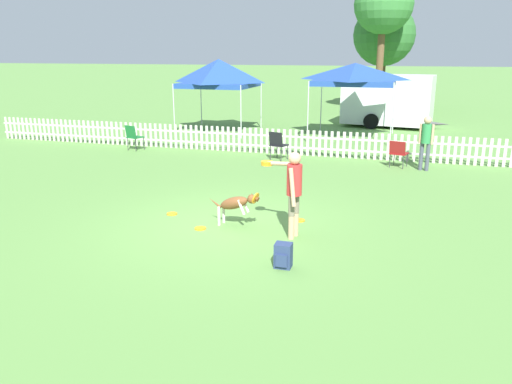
{
  "coord_description": "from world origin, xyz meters",
  "views": [
    {
      "loc": [
        3.21,
        -8.86,
        3.35
      ],
      "look_at": [
        0.61,
        -0.09,
        0.77
      ],
      "focal_mm": 35.0,
      "sensor_mm": 36.0,
      "label": 1
    }
  ],
  "objects_px": {
    "frisbee_midfield": "(172,214)",
    "backpack_on_grass": "(283,256)",
    "folding_chair_green_right": "(278,143)",
    "canopy_tent_secondary": "(219,73)",
    "handler_person": "(292,184)",
    "spectator_standing": "(426,138)",
    "tree_right_grove": "(384,5)",
    "frisbee_near_dog": "(299,220)",
    "tree_left_grove": "(384,35)",
    "frisbee_near_handler": "(200,228)",
    "canopy_tent_main": "(355,74)",
    "folding_chair_center": "(133,135)",
    "leaping_dog": "(236,203)",
    "folding_chair_blue_left": "(398,152)",
    "equipment_trailer": "(388,100)"
  },
  "relations": [
    {
      "from": "frisbee_midfield",
      "to": "folding_chair_blue_left",
      "type": "relative_size",
      "value": 0.28
    },
    {
      "from": "handler_person",
      "to": "backpack_on_grass",
      "type": "bearing_deg",
      "value": -161.25
    },
    {
      "from": "folding_chair_blue_left",
      "to": "folding_chair_center",
      "type": "bearing_deg",
      "value": 14.98
    },
    {
      "from": "folding_chair_blue_left",
      "to": "canopy_tent_main",
      "type": "relative_size",
      "value": 0.26
    },
    {
      "from": "tree_left_grove",
      "to": "frisbee_near_handler",
      "type": "bearing_deg",
      "value": -94.99
    },
    {
      "from": "leaping_dog",
      "to": "canopy_tent_secondary",
      "type": "height_order",
      "value": "canopy_tent_secondary"
    },
    {
      "from": "frisbee_near_dog",
      "to": "canopy_tent_main",
      "type": "relative_size",
      "value": 0.07
    },
    {
      "from": "canopy_tent_main",
      "to": "equipment_trailer",
      "type": "xyz_separation_m",
      "value": [
        1.19,
        3.58,
        -1.27
      ]
    },
    {
      "from": "folding_chair_blue_left",
      "to": "folding_chair_green_right",
      "type": "xyz_separation_m",
      "value": [
        -3.71,
        0.02,
        0.07
      ]
    },
    {
      "from": "frisbee_midfield",
      "to": "tree_right_grove",
      "type": "height_order",
      "value": "tree_right_grove"
    },
    {
      "from": "backpack_on_grass",
      "to": "tree_left_grove",
      "type": "height_order",
      "value": "tree_left_grove"
    },
    {
      "from": "frisbee_near_dog",
      "to": "canopy_tent_main",
      "type": "bearing_deg",
      "value": 90.37
    },
    {
      "from": "spectator_standing",
      "to": "tree_right_grove",
      "type": "distance_m",
      "value": 15.64
    },
    {
      "from": "frisbee_midfield",
      "to": "spectator_standing",
      "type": "distance_m",
      "value": 7.92
    },
    {
      "from": "canopy_tent_main",
      "to": "tree_left_grove",
      "type": "relative_size",
      "value": 0.5
    },
    {
      "from": "leaping_dog",
      "to": "canopy_tent_secondary",
      "type": "distance_m",
      "value": 12.51
    },
    {
      "from": "frisbee_near_handler",
      "to": "spectator_standing",
      "type": "xyz_separation_m",
      "value": [
        4.32,
        6.52,
        0.94
      ]
    },
    {
      "from": "handler_person",
      "to": "canopy_tent_secondary",
      "type": "xyz_separation_m",
      "value": [
        -5.8,
        11.68,
        1.46
      ]
    },
    {
      "from": "canopy_tent_main",
      "to": "tree_right_grove",
      "type": "bearing_deg",
      "value": 87.39
    },
    {
      "from": "frisbee_near_handler",
      "to": "frisbee_near_dog",
      "type": "xyz_separation_m",
      "value": [
        1.77,
        1.03,
        0.0
      ]
    },
    {
      "from": "equipment_trailer",
      "to": "tree_right_grove",
      "type": "xyz_separation_m",
      "value": [
        -0.76,
        5.85,
        4.56
      ]
    },
    {
      "from": "folding_chair_green_right",
      "to": "frisbee_midfield",
      "type": "bearing_deg",
      "value": 100.03
    },
    {
      "from": "frisbee_midfield",
      "to": "folding_chair_green_right",
      "type": "bearing_deg",
      "value": 82.34
    },
    {
      "from": "frisbee_near_dog",
      "to": "tree_right_grove",
      "type": "distance_m",
      "value": 21.01
    },
    {
      "from": "folding_chair_blue_left",
      "to": "canopy_tent_secondary",
      "type": "xyz_separation_m",
      "value": [
        -7.58,
        5.11,
        1.99
      ]
    },
    {
      "from": "handler_person",
      "to": "backpack_on_grass",
      "type": "xyz_separation_m",
      "value": [
        0.17,
        -1.4,
        -0.81
      ]
    },
    {
      "from": "handler_person",
      "to": "folding_chair_blue_left",
      "type": "bearing_deg",
      "value": -3.49
    },
    {
      "from": "frisbee_near_dog",
      "to": "tree_left_grove",
      "type": "bearing_deg",
      "value": 89.14
    },
    {
      "from": "tree_left_grove",
      "to": "equipment_trailer",
      "type": "bearing_deg",
      "value": -84.97
    },
    {
      "from": "frisbee_midfield",
      "to": "canopy_tent_secondary",
      "type": "xyz_separation_m",
      "value": [
        -3.06,
        11.1,
        2.47
      ]
    },
    {
      "from": "frisbee_midfield",
      "to": "canopy_tent_main",
      "type": "relative_size",
      "value": 0.07
    },
    {
      "from": "folding_chair_blue_left",
      "to": "spectator_standing",
      "type": "bearing_deg",
      "value": -175.72
    },
    {
      "from": "spectator_standing",
      "to": "tree_right_grove",
      "type": "height_order",
      "value": "tree_right_grove"
    },
    {
      "from": "frisbee_near_handler",
      "to": "tree_left_grove",
      "type": "height_order",
      "value": "tree_left_grove"
    },
    {
      "from": "canopy_tent_secondary",
      "to": "spectator_standing",
      "type": "height_order",
      "value": "canopy_tent_secondary"
    },
    {
      "from": "frisbee_midfield",
      "to": "tree_right_grove",
      "type": "bearing_deg",
      "value": 81.53
    },
    {
      "from": "folding_chair_blue_left",
      "to": "canopy_tent_secondary",
      "type": "bearing_deg",
      "value": -17.94
    },
    {
      "from": "folding_chair_green_right",
      "to": "canopy_tent_secondary",
      "type": "height_order",
      "value": "canopy_tent_secondary"
    },
    {
      "from": "frisbee_near_dog",
      "to": "tree_right_grove",
      "type": "xyz_separation_m",
      "value": [
        0.36,
        20.19,
        5.78
      ]
    },
    {
      "from": "handler_person",
      "to": "spectator_standing",
      "type": "xyz_separation_m",
      "value": [
        2.52,
        6.42,
        -0.06
      ]
    },
    {
      "from": "folding_chair_center",
      "to": "canopy_tent_secondary",
      "type": "xyz_separation_m",
      "value": [
        1.37,
        4.94,
        1.94
      ]
    },
    {
      "from": "folding_chair_green_right",
      "to": "canopy_tent_secondary",
      "type": "relative_size",
      "value": 0.3
    },
    {
      "from": "handler_person",
      "to": "canopy_tent_secondary",
      "type": "distance_m",
      "value": 13.13
    },
    {
      "from": "frisbee_near_handler",
      "to": "tree_right_grove",
      "type": "xyz_separation_m",
      "value": [
        2.13,
        21.22,
        5.78
      ]
    },
    {
      "from": "tree_left_grove",
      "to": "tree_right_grove",
      "type": "xyz_separation_m",
      "value": [
        0.01,
        -2.97,
        1.48
      ]
    },
    {
      "from": "folding_chair_center",
      "to": "equipment_trailer",
      "type": "relative_size",
      "value": 0.19
    },
    {
      "from": "handler_person",
      "to": "frisbee_midfield",
      "type": "relative_size",
      "value": 7.15
    },
    {
      "from": "frisbee_midfield",
      "to": "backpack_on_grass",
      "type": "xyz_separation_m",
      "value": [
        2.92,
        -1.97,
        0.19
      ]
    },
    {
      "from": "folding_chair_green_right",
      "to": "spectator_standing",
      "type": "relative_size",
      "value": 0.58
    },
    {
      "from": "spectator_standing",
      "to": "frisbee_midfield",
      "type": "bearing_deg",
      "value": 63.49
    }
  ]
}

